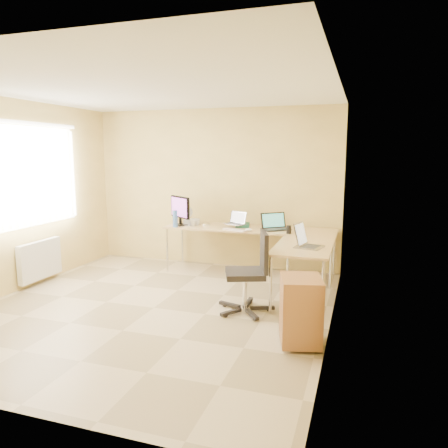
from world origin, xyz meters
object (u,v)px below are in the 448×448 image
(laptop_center, at_px, (235,218))
(office_chair, at_px, (245,271))
(desk_main, at_px, (249,251))
(desk_fan, at_px, (188,215))
(mug, at_px, (193,223))
(laptop_return, at_px, (309,238))
(monitor, at_px, (180,211))
(water_bottle, at_px, (175,219))
(cabinet, at_px, (301,310))
(keyboard, at_px, (235,230))
(desk_return, at_px, (303,273))
(laptop_black, at_px, (276,221))

(laptop_center, relative_size, office_chair, 0.31)
(desk_main, distance_m, desk_fan, 1.24)
(desk_main, bearing_deg, mug, -172.99)
(laptop_return, bearing_deg, mug, 76.08)
(monitor, bearing_deg, laptop_return, 12.74)
(water_bottle, relative_size, desk_fan, 1.07)
(cabinet, bearing_deg, desk_main, 101.36)
(keyboard, bearing_deg, water_bottle, -159.45)
(keyboard, relative_size, water_bottle, 1.46)
(mug, bearing_deg, desk_main, 7.01)
(laptop_center, height_order, office_chair, office_chair)
(desk_main, distance_m, keyboard, 0.50)
(desk_return, distance_m, laptop_center, 1.63)
(monitor, relative_size, laptop_return, 1.51)
(desk_return, height_order, keyboard, keyboard)
(laptop_black, height_order, office_chair, office_chair)
(laptop_center, distance_m, keyboard, 0.31)
(monitor, xyz_separation_m, water_bottle, (0.00, -0.20, -0.10))
(monitor, bearing_deg, desk_return, 14.89)
(cabinet, bearing_deg, office_chair, 122.65)
(laptop_black, bearing_deg, water_bottle, 150.69)
(desk_return, relative_size, monitor, 2.36)
(monitor, height_order, laptop_black, monitor)
(cabinet, bearing_deg, desk_return, 81.95)
(mug, relative_size, laptop_return, 0.28)
(water_bottle, bearing_deg, laptop_center, 16.86)
(water_bottle, bearing_deg, keyboard, 0.00)
(laptop_center, bearing_deg, mug, -149.08)
(laptop_black, height_order, water_bottle, water_bottle)
(desk_main, relative_size, laptop_black, 6.54)
(desk_main, bearing_deg, monitor, -174.84)
(cabinet, bearing_deg, laptop_black, 92.60)
(laptop_center, relative_size, keyboard, 0.77)
(keyboard, distance_m, office_chair, 1.44)
(monitor, height_order, office_chair, monitor)
(desk_return, xyz_separation_m, monitor, (-2.10, 0.90, 0.60))
(monitor, distance_m, desk_fan, 0.32)
(monitor, xyz_separation_m, laptop_center, (0.90, 0.08, -0.09))
(cabinet, bearing_deg, laptop_return, 78.89)
(keyboard, bearing_deg, laptop_center, 126.07)
(laptop_return, bearing_deg, keyboard, 68.91)
(monitor, relative_size, laptop_center, 1.83)
(keyboard, relative_size, laptop_return, 1.07)
(water_bottle, xyz_separation_m, laptop_return, (2.18, -0.83, -0.01))
(laptop_return, relative_size, office_chair, 0.37)
(monitor, bearing_deg, desk_fan, 128.04)
(mug, height_order, cabinet, mug)
(desk_main, bearing_deg, office_chair, -77.15)
(desk_fan, distance_m, cabinet, 3.41)
(laptop_black, bearing_deg, mug, 144.32)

